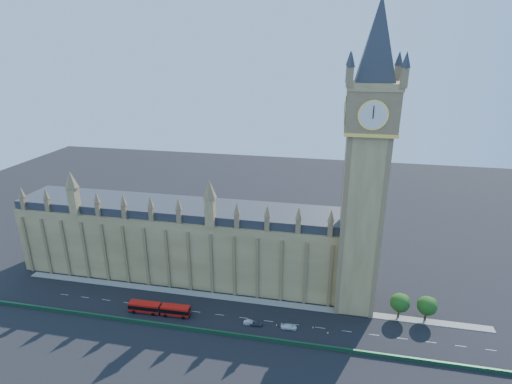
% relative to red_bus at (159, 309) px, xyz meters
% --- Properties ---
extents(ground, '(400.00, 400.00, 0.00)m').
position_rel_red_bus_xyz_m(ground, '(23.11, 3.23, -1.81)').
color(ground, black).
rests_on(ground, ground).
extents(palace_westminster, '(120.00, 20.00, 28.00)m').
position_rel_red_bus_xyz_m(palace_westminster, '(-1.89, 25.23, 12.06)').
color(palace_westminster, olive).
rests_on(palace_westminster, ground).
extents(elizabeth_tower, '(20.59, 20.59, 105.00)m').
position_rel_red_bus_xyz_m(elizabeth_tower, '(61.11, 17.22, 52.75)').
color(elizabeth_tower, olive).
rests_on(elizabeth_tower, ground).
extents(bridge_parapet, '(160.00, 0.60, 1.20)m').
position_rel_red_bus_xyz_m(bridge_parapet, '(23.11, -5.77, -1.21)').
color(bridge_parapet, '#1E4C2D').
rests_on(bridge_parapet, ground).
extents(kerb_north, '(160.00, 3.00, 0.16)m').
position_rel_red_bus_xyz_m(kerb_north, '(23.11, 12.73, -1.73)').
color(kerb_north, gray).
rests_on(kerb_north, ground).
extents(tree_east_near, '(6.00, 6.00, 8.50)m').
position_rel_red_bus_xyz_m(tree_east_near, '(75.34, 13.31, 3.83)').
color(tree_east_near, '#382619').
rests_on(tree_east_near, ground).
extents(tree_east_far, '(6.00, 6.00, 8.50)m').
position_rel_red_bus_xyz_m(tree_east_far, '(83.34, 13.31, 3.83)').
color(tree_east_far, '#382619').
rests_on(tree_east_far, ground).
extents(red_bus, '(20.27, 3.67, 3.44)m').
position_rel_red_bus_xyz_m(red_bus, '(0.00, 0.00, 0.00)').
color(red_bus, red).
rests_on(red_bus, ground).
extents(car_grey, '(3.90, 1.83, 1.29)m').
position_rel_red_bus_xyz_m(car_grey, '(31.71, 0.44, -1.16)').
color(car_grey, '#3F4147').
rests_on(car_grey, ground).
extents(car_silver, '(4.21, 1.77, 1.35)m').
position_rel_red_bus_xyz_m(car_silver, '(29.78, 0.53, -1.13)').
color(car_silver, '#B4B6BD').
rests_on(car_silver, ground).
extents(car_white, '(5.02, 2.31, 1.42)m').
position_rel_red_bus_xyz_m(car_white, '(41.76, 0.93, -1.10)').
color(car_white, white).
rests_on(car_white, ground).
extents(cone_a, '(0.46, 0.46, 0.62)m').
position_rel_red_bus_xyz_m(cone_a, '(37.86, 1.40, -1.50)').
color(cone_a, black).
rests_on(cone_a, ground).
extents(cone_b, '(0.47, 0.47, 0.71)m').
position_rel_red_bus_xyz_m(cone_b, '(44.00, 1.33, -1.46)').
color(cone_b, black).
rests_on(cone_b, ground).
extents(cone_c, '(0.53, 0.53, 0.65)m').
position_rel_red_bus_xyz_m(cone_c, '(48.96, 2.57, -1.49)').
color(cone_c, black).
rests_on(cone_c, ground).
extents(cone_d, '(0.60, 0.60, 0.76)m').
position_rel_red_bus_xyz_m(cone_d, '(53.50, 0.85, -1.43)').
color(cone_d, black).
rests_on(cone_d, ground).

